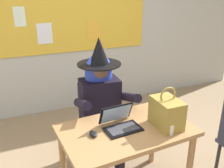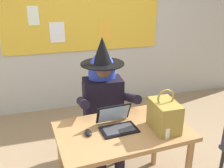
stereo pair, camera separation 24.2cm
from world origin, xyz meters
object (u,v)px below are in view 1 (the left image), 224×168
object	(u,v)px
desk_main	(126,138)
computer_mouse	(93,134)
chair_at_desk	(98,116)
coffee_mug	(169,128)
person_costumed	(101,97)
laptop	(120,123)
handbag	(167,113)

from	to	relation	value
desk_main	computer_mouse	distance (m)	0.33
computer_mouse	desk_main	bearing A→B (deg)	-1.76
chair_at_desk	computer_mouse	bearing A→B (deg)	-25.72
chair_at_desk	coffee_mug	xyz separation A→B (m)	(0.32, -0.93, 0.28)
desk_main	person_costumed	size ratio (longest dim) A/B	0.84
chair_at_desk	laptop	xyz separation A→B (m)	(-0.03, -0.68, 0.28)
chair_at_desk	computer_mouse	size ratio (longest dim) A/B	8.71
chair_at_desk	laptop	distance (m)	0.73
laptop	handbag	xyz separation A→B (m)	(0.39, -0.13, 0.09)
desk_main	handbag	distance (m)	0.43
chair_at_desk	person_costumed	world-z (taller)	person_costumed
computer_mouse	chair_at_desk	bearing A→B (deg)	65.84
person_costumed	computer_mouse	distance (m)	0.66
chair_at_desk	laptop	size ratio (longest dim) A/B	2.67
computer_mouse	coffee_mug	world-z (taller)	coffee_mug
person_costumed	laptop	world-z (taller)	person_costumed
handbag	coffee_mug	xyz separation A→B (m)	(-0.04, -0.11, -0.09)
desk_main	laptop	distance (m)	0.16
person_costumed	handbag	bearing A→B (deg)	30.57
person_costumed	laptop	bearing A→B (deg)	0.31
chair_at_desk	computer_mouse	xyz separation A→B (m)	(-0.29, -0.72, 0.25)
handbag	chair_at_desk	bearing A→B (deg)	113.86
person_costumed	computer_mouse	size ratio (longest dim) A/B	13.79
desk_main	chair_at_desk	distance (m)	0.73
chair_at_desk	desk_main	bearing A→B (deg)	-2.16
handbag	coffee_mug	distance (m)	0.15
desk_main	person_costumed	xyz separation A→B (m)	(-0.02, 0.59, 0.16)
chair_at_desk	coffee_mug	size ratio (longest dim) A/B	9.54
desk_main	computer_mouse	xyz separation A→B (m)	(-0.31, -0.00, 0.12)
person_costumed	handbag	xyz separation A→B (m)	(0.36, -0.69, 0.08)
chair_at_desk	handbag	size ratio (longest dim) A/B	2.40
computer_mouse	laptop	bearing A→B (deg)	5.93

